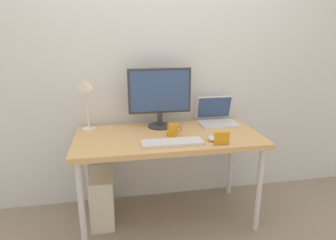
% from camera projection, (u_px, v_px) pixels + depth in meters
% --- Properties ---
extents(ground_plane, '(6.00, 6.00, 0.00)m').
position_uv_depth(ground_plane, '(168.00, 217.00, 2.47)').
color(ground_plane, gray).
extents(back_wall, '(4.40, 0.04, 2.60)m').
position_uv_depth(back_wall, '(159.00, 57.00, 2.48)').
color(back_wall, silver).
rests_on(back_wall, ground_plane).
extents(desk, '(1.43, 0.69, 0.74)m').
position_uv_depth(desk, '(168.00, 143.00, 2.28)').
color(desk, tan).
rests_on(desk, ground_plane).
extents(monitor, '(0.52, 0.20, 0.49)m').
position_uv_depth(monitor, '(160.00, 95.00, 2.38)').
color(monitor, '#333338').
rests_on(monitor, desk).
extents(laptop, '(0.32, 0.27, 0.23)m').
position_uv_depth(laptop, '(217.00, 117.00, 2.55)').
color(laptop, silver).
rests_on(laptop, desk).
extents(desk_lamp, '(0.11, 0.16, 0.45)m').
position_uv_depth(desk_lamp, '(86.00, 92.00, 2.27)').
color(desk_lamp, silver).
rests_on(desk_lamp, desk).
extents(keyboard, '(0.44, 0.14, 0.02)m').
position_uv_depth(keyboard, '(172.00, 143.00, 2.07)').
color(keyboard, silver).
rests_on(keyboard, desk).
extents(mouse, '(0.06, 0.09, 0.03)m').
position_uv_depth(mouse, '(212.00, 138.00, 2.14)').
color(mouse, silver).
rests_on(mouse, desk).
extents(coffee_mug, '(0.11, 0.08, 0.09)m').
position_uv_depth(coffee_mug, '(173.00, 130.00, 2.23)').
color(coffee_mug, orange).
rests_on(coffee_mug, desk).
extents(photo_frame, '(0.11, 0.02, 0.09)m').
position_uv_depth(photo_frame, '(222.00, 138.00, 2.05)').
color(photo_frame, orange).
rests_on(photo_frame, desk).
extents(computer_tower, '(0.18, 0.36, 0.42)m').
position_uv_depth(computer_tower, '(102.00, 197.00, 2.38)').
color(computer_tower, silver).
rests_on(computer_tower, ground_plane).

